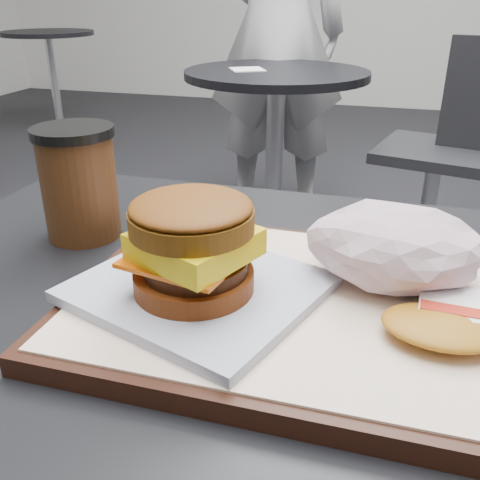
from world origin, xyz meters
name	(u,v)px	position (x,y,z in m)	size (l,w,h in m)	color
customer_table	(257,456)	(0.00, 0.00, 0.58)	(0.80, 0.60, 0.77)	#A5A5AA
serving_tray	(295,306)	(0.03, -0.01, 0.78)	(0.38, 0.28, 0.02)	black
breakfast_sandwich	(195,256)	(-0.05, -0.03, 0.83)	(0.24, 0.22, 0.09)	silver
hash_brown	(462,320)	(0.16, -0.03, 0.80)	(0.12, 0.09, 0.02)	white
crumpled_wrapper	(395,246)	(0.11, 0.04, 0.82)	(0.15, 0.12, 0.07)	silver
coffee_cup	(79,181)	(-0.23, 0.09, 0.83)	(0.09, 0.09, 0.13)	#41220F
neighbor_table	(275,123)	(-0.35, 1.65, 0.55)	(0.70, 0.70, 0.75)	black
napkin	(247,69)	(-0.46, 1.62, 0.75)	(0.12, 0.12, 0.00)	white
neighbor_chair	(458,141)	(0.34, 1.72, 0.51)	(0.64, 0.51, 0.88)	#B3B4B9
patron	(277,30)	(-0.45, 2.11, 0.86)	(0.63, 0.41, 1.72)	silver
bg_table_mid	(51,58)	(-2.40, 3.20, 0.56)	(0.66, 0.66, 0.75)	black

